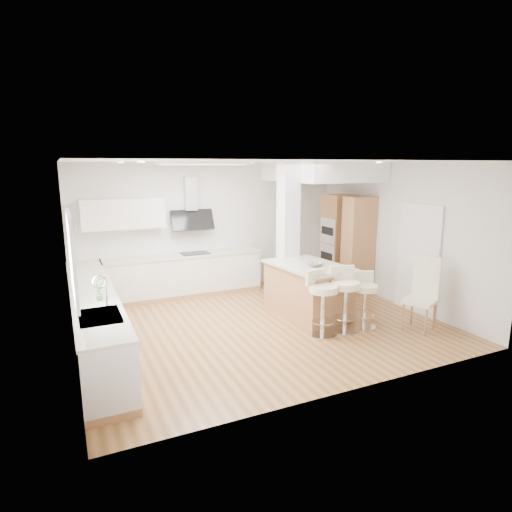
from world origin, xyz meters
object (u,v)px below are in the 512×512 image
dining_chair (423,291)px  peninsula (308,290)px  bar_stool_a (322,300)px  bar_stool_b (345,296)px  bar_stool_c (364,297)px

dining_chair → peninsula: bearing=112.0°
bar_stool_a → bar_stool_b: bearing=-14.9°
bar_stool_c → dining_chair: dining_chair is taller
bar_stool_a → bar_stool_c: bar_stool_a is taller
dining_chair → bar_stool_c: bearing=129.1°
peninsula → bar_stool_b: size_ratio=1.56×
peninsula → bar_stool_a: size_ratio=1.58×
peninsula → bar_stool_b: bar_stool_b is taller
bar_stool_a → bar_stool_c: 0.85m
bar_stool_b → bar_stool_c: (0.40, -0.01, -0.07)m
bar_stool_a → bar_stool_b: 0.44m
peninsula → dining_chair: bearing=-49.8°
bar_stool_a → bar_stool_c: (0.85, -0.01, -0.06)m
peninsula → bar_stool_c: size_ratio=1.76×
bar_stool_c → bar_stool_b: bearing=-162.4°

